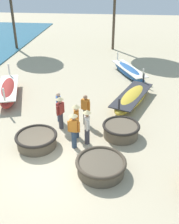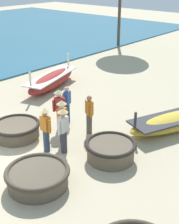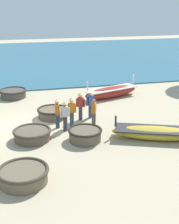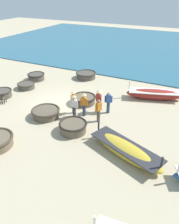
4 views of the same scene
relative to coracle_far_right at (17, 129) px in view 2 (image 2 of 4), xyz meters
The scene contains 11 objects.
coracle_far_right is the anchor object (origin of this frame).
coracle_far_left 3.78m from the coracle_far_right, 17.70° to the left, with size 1.71×1.71×0.63m.
coracle_center 3.19m from the coracle_far_right, 25.73° to the right, with size 1.92×1.92×0.56m.
long_boat_blue_hull 5.52m from the coracle_far_right, 123.61° to the left, with size 2.30×4.42×1.43m.
long_boat_white_hull 6.27m from the coracle_far_right, 47.77° to the left, with size 2.69×4.51×1.13m.
fisherman_hauling 1.75m from the coracle_far_right, ahead, with size 0.53×0.36×1.67m.
fisherman_standing_right 2.82m from the coracle_far_right, 47.47° to the left, with size 0.48×0.35×1.57m.
fisherman_with_hat 2.30m from the coracle_far_right, 76.03° to the left, with size 0.32×0.51×1.57m.
fisherman_standing_left 1.83m from the coracle_far_right, 63.83° to the left, with size 0.36×0.48×1.67m.
fisherman_crouching 1.94m from the coracle_far_right, 28.22° to the left, with size 0.36×0.52×1.67m.
fisherman_by_coracle 2.27m from the coracle_far_right, 10.77° to the left, with size 0.36×0.53×1.67m.
Camera 2 is at (8.00, -4.45, 5.82)m, focal length 50.00 mm.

